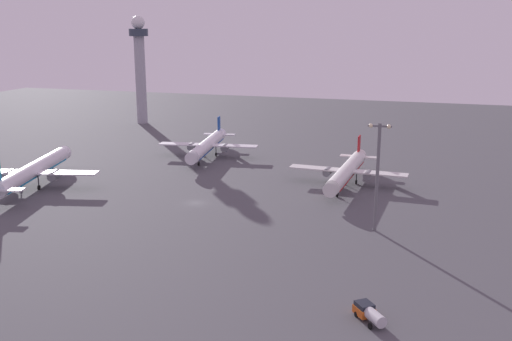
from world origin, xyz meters
name	(u,v)px	position (x,y,z in m)	size (l,w,h in m)	color
ground_plane	(196,203)	(0.00, 0.00, 0.00)	(416.00, 416.00, 0.00)	#4C4C51
control_tower	(140,63)	(-67.24, 102.19, 25.88)	(8.00, 8.00, 45.23)	#A8A8B2
airplane_mid_apron	(32,171)	(-46.66, 0.35, 4.42)	(35.40, 45.17, 11.70)	white
airplane_near_gate	(347,171)	(32.81, 26.99, 3.99)	(32.02, 41.15, 10.56)	silver
airplane_taxiway_distant	(208,145)	(-15.58, 47.98, 4.04)	(32.54, 41.67, 10.70)	white
fuel_truck	(369,313)	(47.28, -47.48, 1.37)	(5.53, 6.26, 2.35)	#D85919
apron_light_west	(378,170)	(43.85, -7.32, 13.28)	(4.80, 0.90, 22.96)	slate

